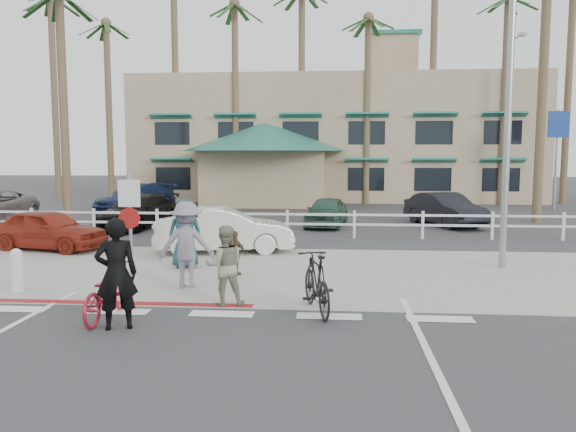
# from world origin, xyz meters

# --- Properties ---
(ground) EXTENTS (140.00, 140.00, 0.00)m
(ground) POSITION_xyz_m (0.00, 0.00, 0.00)
(ground) COLOR #333335
(bike_path) EXTENTS (12.00, 16.00, 0.01)m
(bike_path) POSITION_xyz_m (0.00, -2.00, 0.00)
(bike_path) COLOR #333335
(bike_path) RESTS_ON ground
(sidewalk_plaza) EXTENTS (22.00, 7.00, 0.01)m
(sidewalk_plaza) POSITION_xyz_m (0.00, 4.50, 0.01)
(sidewalk_plaza) COLOR gray
(sidewalk_plaza) RESTS_ON ground
(cross_street) EXTENTS (40.00, 5.00, 0.01)m
(cross_street) POSITION_xyz_m (0.00, 8.50, 0.00)
(cross_street) COLOR #333335
(cross_street) RESTS_ON ground
(parking_lot) EXTENTS (50.00, 16.00, 0.01)m
(parking_lot) POSITION_xyz_m (0.00, 18.00, 0.00)
(parking_lot) COLOR #333335
(parking_lot) RESTS_ON ground
(curb_red) EXTENTS (7.00, 0.25, 0.02)m
(curb_red) POSITION_xyz_m (-3.00, 1.20, 0.01)
(curb_red) COLOR maroon
(curb_red) RESTS_ON ground
(rail_fence) EXTENTS (29.40, 0.16, 1.00)m
(rail_fence) POSITION_xyz_m (0.50, 10.50, 0.50)
(rail_fence) COLOR silver
(rail_fence) RESTS_ON ground
(building) EXTENTS (28.00, 16.00, 11.30)m
(building) POSITION_xyz_m (2.00, 31.00, 5.65)
(building) COLOR tan
(building) RESTS_ON ground
(sign_post) EXTENTS (0.50, 0.10, 2.90)m
(sign_post) POSITION_xyz_m (-2.30, 2.20, 1.45)
(sign_post) COLOR gray
(sign_post) RESTS_ON ground
(bollard_0) EXTENTS (0.26, 0.26, 0.95)m
(bollard_0) POSITION_xyz_m (-4.80, 2.00, 0.47)
(bollard_0) COLOR silver
(bollard_0) RESTS_ON ground
(streetlight_0) EXTENTS (0.60, 2.00, 9.00)m
(streetlight_0) POSITION_xyz_m (6.50, 5.50, 4.50)
(streetlight_0) COLOR gray
(streetlight_0) RESTS_ON ground
(streetlight_1) EXTENTS (0.60, 2.00, 9.50)m
(streetlight_1) POSITION_xyz_m (12.00, 24.00, 4.75)
(streetlight_1) COLOR gray
(streetlight_1) RESTS_ON ground
(info_sign) EXTENTS (1.20, 0.16, 5.60)m
(info_sign) POSITION_xyz_m (14.00, 22.00, 2.80)
(info_sign) COLOR navy
(info_sign) RESTS_ON ground
(palm_0) EXTENTS (4.00, 4.00, 15.00)m
(palm_0) POSITION_xyz_m (-16.00, 26.00, 7.50)
(palm_0) COLOR #1A4018
(palm_0) RESTS_ON ground
(palm_1) EXTENTS (4.00, 4.00, 13.00)m
(palm_1) POSITION_xyz_m (-12.00, 25.00, 6.50)
(palm_1) COLOR #1A4018
(palm_1) RESTS_ON ground
(palm_2) EXTENTS (4.00, 4.00, 16.00)m
(palm_2) POSITION_xyz_m (-8.00, 26.00, 8.00)
(palm_2) COLOR #1A4018
(palm_2) RESTS_ON ground
(palm_3) EXTENTS (4.00, 4.00, 14.00)m
(palm_3) POSITION_xyz_m (-4.00, 25.00, 7.00)
(palm_3) COLOR #1A4018
(palm_3) RESTS_ON ground
(palm_4) EXTENTS (4.00, 4.00, 15.00)m
(palm_4) POSITION_xyz_m (0.00, 26.00, 7.50)
(palm_4) COLOR #1A4018
(palm_4) RESTS_ON ground
(palm_5) EXTENTS (4.00, 4.00, 13.00)m
(palm_5) POSITION_xyz_m (4.00, 25.00, 6.50)
(palm_5) COLOR #1A4018
(palm_5) RESTS_ON ground
(palm_6) EXTENTS (4.00, 4.00, 17.00)m
(palm_6) POSITION_xyz_m (8.00, 26.00, 8.50)
(palm_6) COLOR #1A4018
(palm_6) RESTS_ON ground
(palm_7) EXTENTS (4.00, 4.00, 14.00)m
(palm_7) POSITION_xyz_m (12.00, 25.00, 7.00)
(palm_7) COLOR #1A4018
(palm_7) RESTS_ON ground
(palm_8) EXTENTS (4.00, 4.00, 15.00)m
(palm_8) POSITION_xyz_m (16.00, 26.00, 7.50)
(palm_8) COLOR #1A4018
(palm_8) RESTS_ON ground
(palm_10) EXTENTS (4.00, 4.00, 12.00)m
(palm_10) POSITION_xyz_m (-10.00, 15.00, 6.00)
(palm_10) COLOR #1A4018
(palm_10) RESTS_ON ground
(palm_11) EXTENTS (4.00, 4.00, 14.00)m
(palm_11) POSITION_xyz_m (11.00, 16.00, 7.00)
(palm_11) COLOR #1A4018
(palm_11) RESTS_ON ground
(bike_red) EXTENTS (0.69, 1.89, 0.99)m
(bike_red) POSITION_xyz_m (-2.03, 0.17, 0.49)
(bike_red) COLOR maroon
(bike_red) RESTS_ON ground
(rider_red) EXTENTS (0.83, 0.70, 1.92)m
(rider_red) POSITION_xyz_m (-1.60, -0.40, 0.96)
(rider_red) COLOR black
(rider_red) RESTS_ON ground
(bike_black) EXTENTS (1.03, 2.01, 1.16)m
(bike_black) POSITION_xyz_m (1.76, 0.87, 0.58)
(bike_black) COLOR black
(bike_black) RESTS_ON ground
(rider_black) EXTENTS (0.90, 0.78, 1.60)m
(rider_black) POSITION_xyz_m (-0.07, 1.27, 0.80)
(rider_black) COLOR gray
(rider_black) RESTS_ON ground
(pedestrian_a) EXTENTS (1.32, 0.85, 1.94)m
(pedestrian_a) POSITION_xyz_m (-1.20, 2.68, 0.97)
(pedestrian_a) COLOR slate
(pedestrian_a) RESTS_ON ground
(pedestrian_child) EXTENTS (0.70, 0.50, 1.11)m
(pedestrian_child) POSITION_xyz_m (-0.35, 4.01, 0.55)
(pedestrian_child) COLOR brown
(pedestrian_child) RESTS_ON ground
(pedestrian_b) EXTENTS (1.01, 0.78, 1.84)m
(pedestrian_b) POSITION_xyz_m (-1.83, 4.84, 0.92)
(pedestrian_b) COLOR #1A3E47
(pedestrian_b) RESTS_ON ground
(car_white_sedan) EXTENTS (4.40, 2.29, 1.38)m
(car_white_sedan) POSITION_xyz_m (-1.26, 7.26, 0.69)
(car_white_sedan) COLOR silver
(car_white_sedan) RESTS_ON ground
(car_red_compact) EXTENTS (4.00, 2.32, 1.28)m
(car_red_compact) POSITION_xyz_m (-6.88, 7.30, 0.64)
(car_red_compact) COLOR maroon
(car_red_compact) RESTS_ON ground
(lot_car_1) EXTENTS (2.63, 4.86, 1.34)m
(lot_car_1) POSITION_xyz_m (-5.91, 12.65, 0.67)
(lot_car_1) COLOR black
(lot_car_1) RESTS_ON ground
(lot_car_2) EXTENTS (2.00, 3.80, 1.23)m
(lot_car_2) POSITION_xyz_m (1.77, 13.82, 0.62)
(lot_car_2) COLOR #2C4F3D
(lot_car_2) RESTS_ON ground
(lot_car_3) EXTENTS (3.07, 4.45, 1.39)m
(lot_car_3) POSITION_xyz_m (6.71, 14.41, 0.69)
(lot_car_3) COLOR black
(lot_car_3) RESTS_ON ground
(lot_car_4) EXTENTS (3.71, 5.44, 1.46)m
(lot_car_4) POSITION_xyz_m (-8.31, 19.06, 0.73)
(lot_car_4) COLOR #152347
(lot_car_4) RESTS_ON ground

